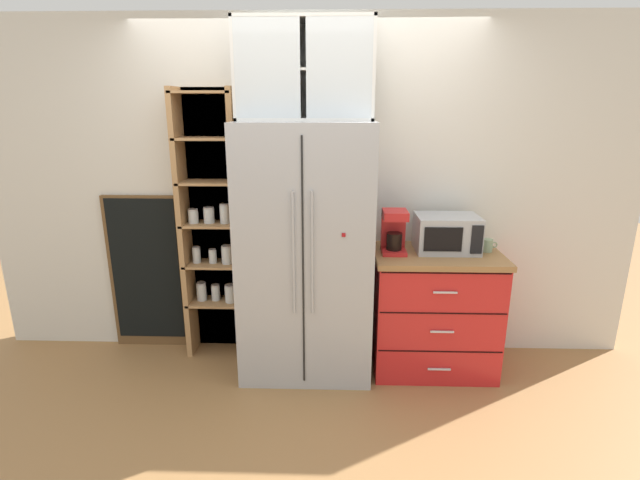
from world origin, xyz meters
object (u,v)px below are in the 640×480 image
microwave (447,233)px  coffee_maker (394,231)px  bottle_clear (437,235)px  chalkboard_menu (147,272)px  mug_red (439,247)px  mug_sage (487,245)px  refrigerator (306,252)px

microwave → coffee_maker: 0.39m
bottle_clear → chalkboard_menu: chalkboard_menu is taller
chalkboard_menu → mug_red: bearing=-7.1°
microwave → chalkboard_menu: chalkboard_menu is taller
mug_sage → chalkboard_menu: size_ratio=0.09×
mug_red → bottle_clear: size_ratio=0.42×
refrigerator → bottle_clear: 0.96m
mug_red → chalkboard_menu: 2.28m
refrigerator → microwave: size_ratio=4.14×
microwave → mug_sage: 0.31m
chalkboard_menu → coffee_maker: bearing=-7.6°
mug_sage → coffee_maker: bearing=-177.4°
mug_sage → refrigerator: bearing=-176.9°
mug_sage → chalkboard_menu: (-2.60, 0.23, -0.32)m
microwave → mug_red: 0.12m
coffee_maker → mug_sage: size_ratio=2.76×
microwave → bottle_clear: 0.07m
mug_sage → mug_red: bearing=-171.5°
mug_red → bottle_clear: bearing=91.3°
microwave → mug_red: (-0.06, -0.06, -0.08)m
microwave → coffee_maker: (-0.38, -0.04, 0.03)m
mug_sage → chalkboard_menu: chalkboard_menu is taller
refrigerator → mug_red: bearing=1.0°
bottle_clear → chalkboard_menu: (-2.24, 0.19, -0.39)m
microwave → coffee_maker: coffee_maker is taller
coffee_maker → mug_red: 0.34m
refrigerator → mug_sage: 1.30m
microwave → coffee_maker: size_ratio=1.42×
mug_red → mug_sage: mug_sage is taller
coffee_maker → bottle_clear: (0.32, 0.07, -0.04)m
mug_sage → bottle_clear: 0.37m
microwave → bottle_clear: microwave is taller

